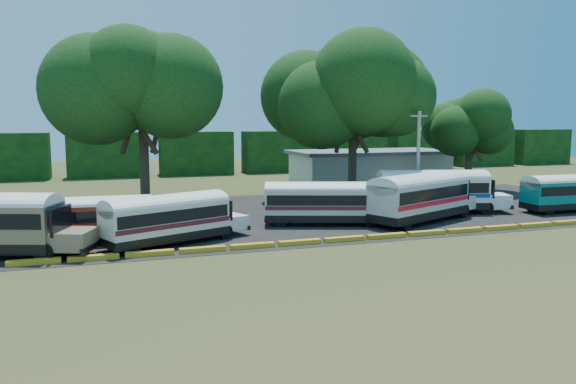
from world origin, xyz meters
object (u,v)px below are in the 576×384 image
object	(u,v)px
bus_white_red	(421,195)
tree_west	(142,81)
bus_red	(95,216)
bus_cream_west	(169,216)
bus_teal	(570,190)

from	to	relation	value
bus_white_red	tree_west	bearing A→B (deg)	124.31
bus_red	bus_white_red	size ratio (longest dim) A/B	0.80
bus_cream_west	bus_white_red	size ratio (longest dim) A/B	0.85
bus_red	bus_white_red	distance (m)	23.13
tree_west	bus_cream_west	bearing A→B (deg)	-88.42
bus_white_red	bus_teal	size ratio (longest dim) A/B	1.19
bus_red	tree_west	xyz separation A→B (m)	(3.93, 11.63, 9.12)
tree_west	bus_teal	bearing A→B (deg)	-19.00
bus_teal	bus_red	bearing A→B (deg)	-178.37
bus_teal	tree_west	xyz separation A→B (m)	(-33.60, 11.57, 9.02)
bus_white_red	tree_west	xyz separation A→B (m)	(-19.19, 11.85, 8.72)
bus_cream_west	tree_west	world-z (taller)	tree_west
bus_red	bus_cream_west	xyz separation A→B (m)	(4.31, -1.92, 0.08)
bus_white_red	bus_cream_west	bearing A→B (deg)	161.18
bus_cream_west	tree_west	size ratio (longest dim) A/B	0.65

